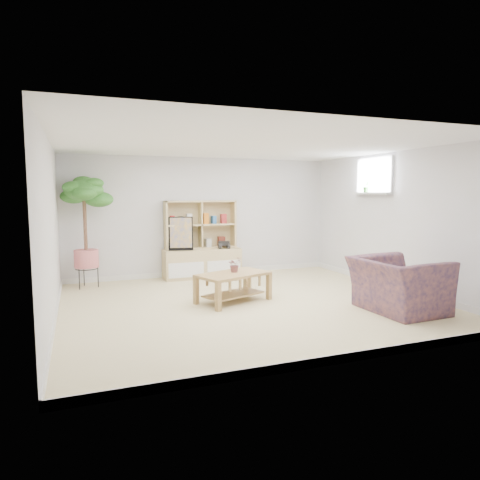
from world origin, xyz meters
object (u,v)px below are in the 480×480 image
object	(u,v)px
storage_unit	(202,239)
coffee_table	(233,287)
floor_tree	(85,232)
armchair	(398,281)

from	to	relation	value
storage_unit	coffee_table	distance (m)	2.14
storage_unit	floor_tree	xyz separation A→B (m)	(-2.18, -0.19, 0.23)
coffee_table	storage_unit	bearing A→B (deg)	66.55
storage_unit	floor_tree	bearing A→B (deg)	-175.03
armchair	floor_tree	bearing A→B (deg)	49.84
storage_unit	armchair	bearing A→B (deg)	-60.51
coffee_table	armchair	xyz separation A→B (m)	(2.01, -1.34, 0.21)
floor_tree	armchair	distance (m)	5.25
storage_unit	armchair	size ratio (longest dim) A/B	1.31
armchair	storage_unit	bearing A→B (deg)	27.38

